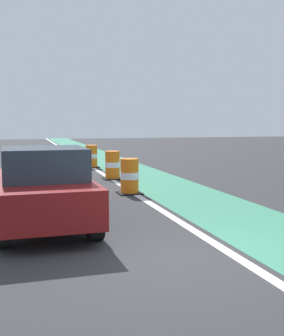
% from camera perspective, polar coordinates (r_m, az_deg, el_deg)
% --- Properties ---
extents(ground_plane, '(100.00, 100.00, 0.00)m').
position_cam_1_polar(ground_plane, '(7.12, 5.34, -12.04)').
color(ground_plane, '#2D2D30').
extents(bike_lane_strip, '(2.50, 80.00, 0.01)m').
position_cam_1_polar(bike_lane_strip, '(19.06, -1.03, -0.50)').
color(bike_lane_strip, '#387F60').
rests_on(bike_lane_strip, ground).
extents(lane_divider_stripe, '(0.20, 80.00, 0.01)m').
position_cam_1_polar(lane_divider_stripe, '(18.73, -5.47, -0.64)').
color(lane_divider_stripe, silver).
rests_on(lane_divider_stripe, ground).
extents(parked_sedan_nearest, '(2.01, 4.15, 1.70)m').
position_cam_1_polar(parked_sedan_nearest, '(9.15, -12.89, -2.70)').
color(parked_sedan_nearest, maroon).
rests_on(parked_sedan_nearest, ground).
extents(traffic_barrel_front, '(0.73, 0.73, 1.09)m').
position_cam_1_polar(traffic_barrel_front, '(13.23, -1.67, -1.15)').
color(traffic_barrel_front, orange).
rests_on(traffic_barrel_front, ground).
extents(traffic_barrel_mid, '(0.73, 0.73, 1.09)m').
position_cam_1_polar(traffic_barrel_mid, '(16.63, -3.94, 0.34)').
color(traffic_barrel_mid, orange).
rests_on(traffic_barrel_mid, ground).
extents(traffic_barrel_back, '(0.73, 0.73, 1.09)m').
position_cam_1_polar(traffic_barrel_back, '(20.91, -6.73, 1.51)').
color(traffic_barrel_back, orange).
rests_on(traffic_barrel_back, ground).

